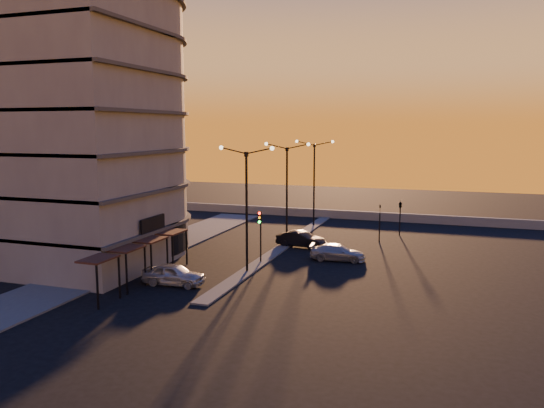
{
  "coord_description": "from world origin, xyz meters",
  "views": [
    {
      "loc": [
        14.41,
        -36.13,
        10.8
      ],
      "look_at": [
        -0.06,
        5.97,
        4.4
      ],
      "focal_mm": 35.0,
      "sensor_mm": 36.0,
      "label": 1
    }
  ],
  "objects_px": {
    "streetlamp_mid": "(287,185)",
    "car_wagon": "(338,252)",
    "traffic_light_main": "(260,228)",
    "car_sedan": "(301,239)",
    "car_hatchback": "(174,274)"
  },
  "relations": [
    {
      "from": "car_wagon",
      "to": "car_sedan",
      "type": "bearing_deg",
      "value": 43.85
    },
    {
      "from": "streetlamp_mid",
      "to": "traffic_light_main",
      "type": "bearing_deg",
      "value": -90.0
    },
    {
      "from": "streetlamp_mid",
      "to": "car_hatchback",
      "type": "height_order",
      "value": "streetlamp_mid"
    },
    {
      "from": "traffic_light_main",
      "to": "streetlamp_mid",
      "type": "bearing_deg",
      "value": 90.0
    },
    {
      "from": "car_sedan",
      "to": "car_wagon",
      "type": "height_order",
      "value": "car_sedan"
    },
    {
      "from": "traffic_light_main",
      "to": "car_wagon",
      "type": "distance_m",
      "value": 6.81
    },
    {
      "from": "car_sedan",
      "to": "car_hatchback",
      "type": "bearing_deg",
      "value": 167.77
    },
    {
      "from": "traffic_light_main",
      "to": "car_hatchback",
      "type": "bearing_deg",
      "value": -115.62
    },
    {
      "from": "car_sedan",
      "to": "car_wagon",
      "type": "xyz_separation_m",
      "value": [
        4.21,
        -3.72,
        -0.07
      ]
    },
    {
      "from": "streetlamp_mid",
      "to": "car_wagon",
      "type": "xyz_separation_m",
      "value": [
        5.71,
        -4.17,
        -4.93
      ]
    },
    {
      "from": "streetlamp_mid",
      "to": "car_wagon",
      "type": "height_order",
      "value": "streetlamp_mid"
    },
    {
      "from": "car_sedan",
      "to": "streetlamp_mid",
      "type": "bearing_deg",
      "value": 81.13
    },
    {
      "from": "traffic_light_main",
      "to": "car_hatchback",
      "type": "xyz_separation_m",
      "value": [
        -3.61,
        -7.53,
        -2.14
      ]
    },
    {
      "from": "streetlamp_mid",
      "to": "car_hatchback",
      "type": "relative_size",
      "value": 2.17
    },
    {
      "from": "car_hatchback",
      "to": "streetlamp_mid",
      "type": "bearing_deg",
      "value": -17.08
    }
  ]
}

